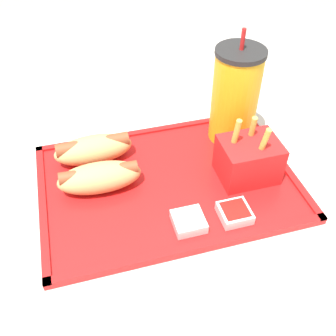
{
  "coord_description": "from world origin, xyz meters",
  "views": [
    {
      "loc": [
        -0.08,
        -0.48,
        1.23
      ],
      "look_at": [
        0.05,
        -0.03,
        0.79
      ],
      "focal_mm": 42.0,
      "sensor_mm": 36.0,
      "label": 1
    }
  ],
  "objects_px": {
    "hot_dog_far": "(93,149)",
    "fries_carton": "(248,159)",
    "sauce_cup_mayo": "(189,221)",
    "sauce_cup_ketchup": "(235,213)",
    "soda_cup": "(235,96)",
    "hot_dog_near": "(99,177)"
  },
  "relations": [
    {
      "from": "fries_carton",
      "to": "sauce_cup_mayo",
      "type": "relative_size",
      "value": 2.46
    },
    {
      "from": "fries_carton",
      "to": "sauce_cup_mayo",
      "type": "distance_m",
      "value": 0.15
    },
    {
      "from": "hot_dog_far",
      "to": "fries_carton",
      "type": "distance_m",
      "value": 0.27
    },
    {
      "from": "hot_dog_far",
      "to": "sauce_cup_mayo",
      "type": "distance_m",
      "value": 0.22
    },
    {
      "from": "hot_dog_near",
      "to": "fries_carton",
      "type": "distance_m",
      "value": 0.25
    },
    {
      "from": "soda_cup",
      "to": "fries_carton",
      "type": "relative_size",
      "value": 1.84
    },
    {
      "from": "hot_dog_far",
      "to": "sauce_cup_mayo",
      "type": "height_order",
      "value": "hot_dog_far"
    },
    {
      "from": "hot_dog_far",
      "to": "fries_carton",
      "type": "relative_size",
      "value": 1.19
    },
    {
      "from": "soda_cup",
      "to": "fries_carton",
      "type": "height_order",
      "value": "soda_cup"
    },
    {
      "from": "sauce_cup_ketchup",
      "to": "fries_carton",
      "type": "bearing_deg",
      "value": 55.99
    },
    {
      "from": "hot_dog_far",
      "to": "sauce_cup_ketchup",
      "type": "height_order",
      "value": "hot_dog_far"
    },
    {
      "from": "soda_cup",
      "to": "sauce_cup_mayo",
      "type": "distance_m",
      "value": 0.25
    },
    {
      "from": "hot_dog_near",
      "to": "sauce_cup_ketchup",
      "type": "bearing_deg",
      "value": -31.43
    },
    {
      "from": "hot_dog_far",
      "to": "fries_carton",
      "type": "xyz_separation_m",
      "value": [
        0.24,
        -0.11,
        0.01
      ]
    },
    {
      "from": "sauce_cup_mayo",
      "to": "sauce_cup_ketchup",
      "type": "relative_size",
      "value": 1.0
    },
    {
      "from": "soda_cup",
      "to": "hot_dog_far",
      "type": "distance_m",
      "value": 0.27
    },
    {
      "from": "sauce_cup_mayo",
      "to": "sauce_cup_ketchup",
      "type": "bearing_deg",
      "value": -2.39
    },
    {
      "from": "sauce_cup_mayo",
      "to": "sauce_cup_ketchup",
      "type": "xyz_separation_m",
      "value": [
        0.07,
        -0.0,
        0.0
      ]
    },
    {
      "from": "hot_dog_far",
      "to": "sauce_cup_ketchup",
      "type": "bearing_deg",
      "value": -44.9
    },
    {
      "from": "fries_carton",
      "to": "sauce_cup_ketchup",
      "type": "bearing_deg",
      "value": -124.01
    },
    {
      "from": "fries_carton",
      "to": "hot_dog_far",
      "type": "bearing_deg",
      "value": 156.3
    },
    {
      "from": "sauce_cup_mayo",
      "to": "hot_dog_near",
      "type": "bearing_deg",
      "value": 135.88
    }
  ]
}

